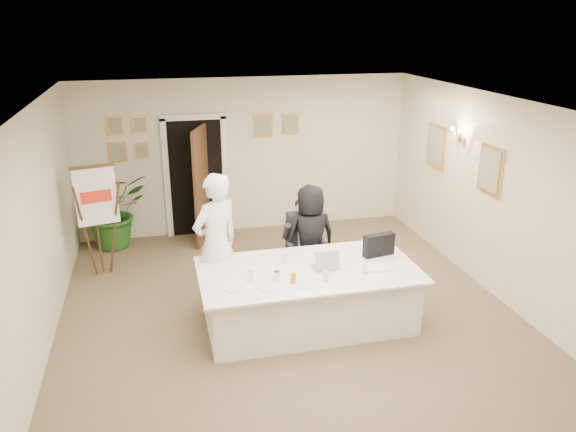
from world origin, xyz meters
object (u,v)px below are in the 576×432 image
(conference_table, at_px, (308,296))
(paper_stack, at_px, (378,268))
(flip_chart, at_px, (99,226))
(standing_woman, at_px, (310,237))
(laptop, at_px, (325,257))
(seated_man, at_px, (302,241))
(laptop_bag, at_px, (379,245))
(oj_glass, at_px, (293,278))
(standing_man, at_px, (216,244))
(steel_jug, at_px, (277,276))
(potted_palm, at_px, (112,211))

(conference_table, xyz_separation_m, paper_stack, (0.86, -0.20, 0.40))
(conference_table, height_order, paper_stack, paper_stack)
(paper_stack, bearing_deg, flip_chart, 146.21)
(paper_stack, bearing_deg, standing_woman, 113.45)
(standing_woman, bearing_deg, laptop, 78.90)
(seated_man, xyz_separation_m, paper_stack, (0.62, -1.39, 0.13))
(flip_chart, xyz_separation_m, laptop_bag, (3.71, -1.97, 0.13))
(laptop, xyz_separation_m, oj_glass, (-0.50, -0.35, -0.07))
(standing_man, distance_m, paper_stack, 2.12)
(conference_table, relative_size, paper_stack, 8.33)
(steel_jug, bearing_deg, potted_palm, 120.69)
(standing_woman, distance_m, steel_jug, 1.46)
(conference_table, relative_size, standing_woman, 1.78)
(laptop, bearing_deg, conference_table, 177.45)
(laptop_bag, xyz_separation_m, paper_stack, (-0.17, -0.40, -0.13))
(flip_chart, height_order, standing_man, standing_man)
(standing_man, relative_size, oj_glass, 14.85)
(laptop_bag, bearing_deg, seated_man, 117.90)
(laptop_bag, bearing_deg, standing_woman, 119.56)
(standing_woman, xyz_separation_m, oj_glass, (-0.60, -1.37, 0.06))
(conference_table, height_order, laptop, laptop)
(laptop_bag, distance_m, paper_stack, 0.45)
(conference_table, bearing_deg, flip_chart, 141.13)
(laptop, height_order, steel_jug, laptop)
(potted_palm, relative_size, laptop_bag, 2.95)
(standing_man, bearing_deg, potted_palm, -91.93)
(laptop, relative_size, steel_jug, 3.13)
(flip_chart, relative_size, standing_man, 0.89)
(standing_woman, height_order, potted_palm, standing_woman)
(standing_woman, relative_size, laptop, 4.50)
(potted_palm, bearing_deg, standing_man, -61.31)
(flip_chart, height_order, potted_palm, flip_chart)
(standing_man, relative_size, laptop_bag, 4.48)
(flip_chart, height_order, laptop_bag, flip_chart)
(standing_woman, bearing_deg, laptop_bag, 124.63)
(standing_woman, xyz_separation_m, laptop_bag, (0.71, -0.84, 0.15))
(seated_man, bearing_deg, steel_jug, -122.82)
(flip_chart, xyz_separation_m, potted_palm, (0.12, 1.17, -0.16))
(seated_man, height_order, laptop_bag, seated_man)
(laptop, bearing_deg, standing_man, 149.77)
(potted_palm, relative_size, paper_stack, 3.83)
(paper_stack, relative_size, oj_glass, 2.55)
(flip_chart, distance_m, oj_glass, 3.47)
(conference_table, bearing_deg, oj_glass, -129.77)
(potted_palm, bearing_deg, flip_chart, -96.01)
(laptop_bag, relative_size, paper_stack, 1.30)
(standing_woman, bearing_deg, flip_chart, -26.10)
(seated_man, xyz_separation_m, steel_jug, (-0.70, -1.39, 0.17))
(potted_palm, bearing_deg, laptop_bag, -41.21)
(flip_chart, relative_size, laptop_bag, 3.99)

